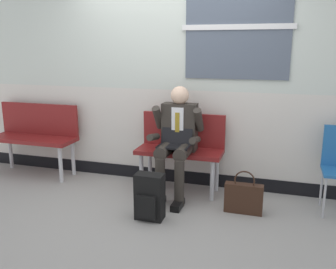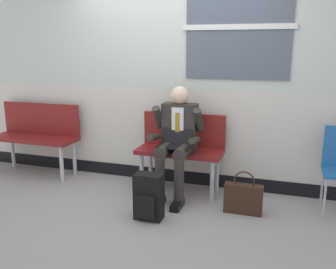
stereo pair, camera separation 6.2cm
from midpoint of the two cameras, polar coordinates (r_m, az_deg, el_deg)
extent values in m
plane|color=gray|center=(4.16, -1.67, -10.76)|extent=(18.00, 18.00, 0.00)
cube|color=beige|center=(4.55, 1.64, 17.00)|extent=(6.10, 0.12, 1.58)
cube|color=beige|center=(4.66, 1.54, 0.74)|extent=(6.10, 0.12, 1.03)
cube|color=black|center=(4.83, 1.49, -6.20)|extent=(6.10, 0.14, 0.16)
cube|color=#4C5666|center=(4.33, 11.27, 16.12)|extent=(1.18, 0.02, 1.16)
cube|color=silver|center=(4.32, 11.25, 16.13)|extent=(1.26, 0.03, 0.06)
cube|color=maroon|center=(4.33, 2.23, -2.68)|extent=(1.01, 0.42, 0.05)
cube|color=maroon|center=(4.45, 2.89, 0.75)|extent=(1.01, 0.04, 0.41)
cylinder|color=#B7B7BC|center=(4.41, -3.71, -6.00)|extent=(0.05, 0.05, 0.48)
cylinder|color=#B7B7BC|center=(4.68, -2.35, -4.84)|extent=(0.05, 0.05, 0.48)
cylinder|color=#B7B7BC|center=(4.19, 7.31, -7.18)|extent=(0.05, 0.05, 0.48)
cylinder|color=#B7B7BC|center=(4.47, 8.04, -5.86)|extent=(0.05, 0.05, 0.48)
cube|color=maroon|center=(5.25, -19.81, -0.59)|extent=(1.18, 0.42, 0.05)
cube|color=maroon|center=(5.34, -18.85, 2.35)|extent=(1.18, 0.04, 0.43)
cylinder|color=#B7B7BC|center=(5.75, -22.73, -2.39)|extent=(0.05, 0.05, 0.48)
cylinder|color=#B7B7BC|center=(4.91, -15.89, -4.44)|extent=(0.05, 0.05, 0.48)
cylinder|color=#B7B7BC|center=(5.15, -14.05, -3.49)|extent=(0.05, 0.05, 0.48)
cylinder|color=#2D2823|center=(4.15, -0.01, -2.40)|extent=(0.15, 0.40, 0.15)
cylinder|color=#2D2823|center=(4.08, -0.84, -7.26)|extent=(0.11, 0.11, 0.53)
cube|color=black|center=(4.11, -1.10, -10.52)|extent=(0.10, 0.26, 0.07)
cylinder|color=#2D2823|center=(4.09, 2.92, -2.66)|extent=(0.15, 0.40, 0.15)
cylinder|color=#2D2823|center=(4.02, 2.16, -7.61)|extent=(0.11, 0.11, 0.53)
cube|color=black|center=(4.05, 1.89, -10.91)|extent=(0.10, 0.26, 0.07)
cube|color=#2D2823|center=(4.26, 2.27, 1.19)|extent=(0.40, 0.18, 0.55)
cube|color=silver|center=(4.16, 1.92, 1.60)|extent=(0.14, 0.01, 0.39)
cube|color=olive|center=(4.16, 1.89, 1.17)|extent=(0.05, 0.01, 0.33)
sphere|color=beige|center=(4.20, 2.32, 6.13)|extent=(0.21, 0.21, 0.21)
cylinder|color=#2D2823|center=(4.24, -1.10, 2.67)|extent=(0.09, 0.25, 0.30)
cylinder|color=#2D2823|center=(4.13, -1.85, -0.39)|extent=(0.08, 0.27, 0.12)
cylinder|color=#2D2823|center=(4.11, 5.24, 2.26)|extent=(0.09, 0.25, 0.30)
cylinder|color=#2D2823|center=(4.00, 4.64, -0.90)|extent=(0.08, 0.27, 0.12)
cube|color=black|center=(4.08, 1.33, -1.90)|extent=(0.36, 0.22, 0.02)
cube|color=black|center=(4.17, 1.85, 0.01)|extent=(0.36, 0.08, 0.21)
cube|color=black|center=(3.75, -2.52, -9.62)|extent=(0.28, 0.17, 0.48)
cube|color=black|center=(3.69, -3.08, -11.24)|extent=(0.20, 0.04, 0.24)
cube|color=#331E14|center=(3.97, 12.08, -9.79)|extent=(0.40, 0.11, 0.32)
torus|color=#331E14|center=(3.90, 12.22, -7.11)|extent=(0.21, 0.02, 0.21)
cylinder|color=#A5A5AA|center=(4.07, 23.61, -9.18)|extent=(0.02, 0.02, 0.44)
cylinder|color=#A5A5AA|center=(4.36, 23.24, -7.60)|extent=(0.02, 0.02, 0.44)
camera|label=1|loc=(0.03, -89.57, 0.10)|focal=39.13mm
camera|label=2|loc=(0.03, 90.43, -0.10)|focal=39.13mm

